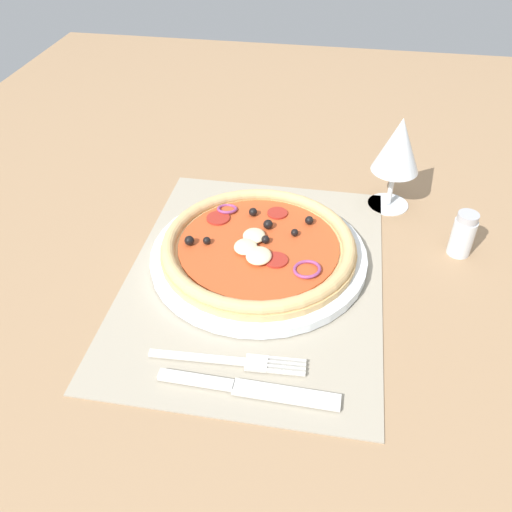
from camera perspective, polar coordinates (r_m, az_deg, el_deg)
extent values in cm
cube|color=#9E7A56|center=(74.25, -0.12, -2.80)|extent=(190.00, 140.00, 2.40)
cube|color=#A39984|center=(73.32, -0.12, -1.99)|extent=(45.54, 33.98, 0.40)
cylinder|color=white|center=(75.11, -0.03, 0.07)|extent=(29.84, 29.84, 1.35)
cylinder|color=tan|center=(74.37, -0.03, 0.77)|extent=(26.82, 26.82, 1.00)
torus|color=tan|center=(73.84, -0.03, 1.29)|extent=(26.47, 26.47, 1.80)
cylinder|color=#C64C23|center=(73.97, -0.03, 1.17)|extent=(21.99, 21.99, 0.30)
ellipsoid|color=beige|center=(71.33, 0.34, 0.23)|extent=(3.80, 3.42, 1.14)
ellipsoid|color=beige|center=(72.61, -1.10, 0.99)|extent=(3.51, 3.16, 1.05)
ellipsoid|color=beige|center=(74.55, -0.21, 2.16)|extent=(3.43, 3.09, 1.03)
ellipsoid|color=beige|center=(72.95, -1.36, 1.06)|extent=(2.58, 2.32, 0.77)
sphere|color=black|center=(73.77, 1.00, 1.75)|extent=(1.15, 1.15, 1.15)
sphere|color=black|center=(73.97, -7.04, 1.63)|extent=(1.34, 1.34, 1.34)
sphere|color=black|center=(77.67, 5.63, 3.77)|extent=(1.23, 1.23, 1.23)
sphere|color=black|center=(73.93, -5.20, 1.63)|extent=(1.07, 1.07, 1.07)
sphere|color=black|center=(75.30, 4.09, 2.48)|extent=(1.04, 1.04, 1.04)
sphere|color=black|center=(79.00, -0.32, 4.66)|extent=(1.23, 1.23, 1.23)
sphere|color=black|center=(76.41, 1.28, 3.35)|extent=(1.36, 1.36, 1.36)
torus|color=#8E3D75|center=(69.75, 5.39, -1.40)|extent=(3.68, 3.68, 0.88)
torus|color=#8E3D75|center=(80.41, -3.05, 4.98)|extent=(3.10, 3.06, 1.05)
cylinder|color=#A3281E|center=(79.63, 2.27, 4.53)|extent=(2.95, 2.95, 0.30)
cylinder|color=#A3281E|center=(70.99, 2.10, -0.47)|extent=(3.20, 3.20, 0.30)
cylinder|color=#A3281E|center=(78.72, -4.01, 4.00)|extent=(3.36, 3.36, 0.30)
cube|color=silver|center=(63.08, -6.24, -10.56)|extent=(1.41, 11.19, 0.44)
cube|color=silver|center=(62.18, 0.04, -11.21)|extent=(2.31, 2.62, 0.44)
cube|color=silver|center=(61.45, 3.18, -12.14)|extent=(0.52, 4.33, 0.44)
cube|color=silver|center=(61.82, 3.22, -11.70)|extent=(0.52, 4.33, 0.44)
cube|color=silver|center=(62.20, 3.27, -11.28)|extent=(0.52, 4.33, 0.44)
cube|color=silver|center=(62.58, 3.31, -10.85)|extent=(0.52, 4.33, 0.44)
cube|color=silver|center=(60.98, -6.37, -12.83)|extent=(1.47, 8.42, 0.62)
cube|color=silver|center=(59.65, 3.20, -14.36)|extent=(2.23, 11.64, 0.44)
cylinder|color=silver|center=(89.53, 13.72, 5.37)|extent=(6.40, 6.40, 0.40)
cylinder|color=silver|center=(87.84, 14.03, 7.10)|extent=(0.80, 0.80, 6.00)
cone|color=silver|center=(84.33, 14.81, 11.26)|extent=(7.20, 7.20, 8.50)
cone|color=orange|center=(84.34, 14.80, 11.24)|extent=(6.50, 6.50, 7.64)
cylinder|color=silver|center=(80.90, 20.88, 1.85)|extent=(3.20, 3.20, 5.50)
cylinder|color=#ADADB2|center=(79.05, 21.43, 3.78)|extent=(2.88, 2.88, 1.20)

